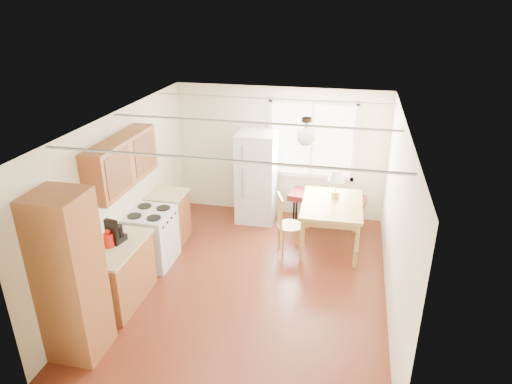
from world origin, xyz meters
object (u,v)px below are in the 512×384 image
(bench, at_px, (327,199))
(refrigerator, at_px, (257,177))
(dining_table, at_px, (332,209))
(chair, at_px, (285,220))

(bench, bearing_deg, refrigerator, -174.83)
(dining_table, bearing_deg, bench, 98.24)
(bench, height_order, dining_table, dining_table)
(refrigerator, height_order, chair, refrigerator)
(bench, xyz_separation_m, chair, (-0.62, -1.03, 0.01))
(refrigerator, relative_size, dining_table, 1.28)
(chair, bearing_deg, refrigerator, 102.60)
(dining_table, bearing_deg, refrigerator, 149.86)
(bench, bearing_deg, chair, -112.74)
(refrigerator, xyz_separation_m, bench, (1.34, -0.08, -0.30))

